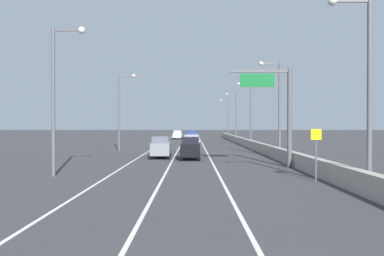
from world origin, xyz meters
TOP-DOWN VIEW (x-y plane):
  - ground_plane at (0.00, 64.00)m, footprint 320.00×320.00m
  - lane_stripe_left at (-5.50, 55.00)m, footprint 0.16×130.00m
  - lane_stripe_center at (-2.00, 55.00)m, footprint 0.16×130.00m
  - lane_stripe_right at (1.50, 55.00)m, footprint 0.16×130.00m
  - jersey_barrier_right at (7.76, 40.00)m, footprint 0.60×120.00m
  - overhead_sign_gantry at (6.42, 25.19)m, footprint 4.68×0.36m
  - speed_advisory_sign at (6.86, 17.68)m, footprint 0.60×0.11m
  - lamp_post_right_near at (8.02, 13.99)m, footprint 2.14×0.44m
  - lamp_post_right_second at (8.03, 33.92)m, footprint 2.14×0.44m
  - lamp_post_right_third at (8.12, 53.86)m, footprint 2.14×0.44m
  - lamp_post_right_fourth at (8.11, 73.80)m, footprint 2.14×0.44m
  - lamp_post_right_fifth at (8.33, 93.73)m, footprint 2.14×0.44m
  - lamp_post_left_near at (-8.68, 19.99)m, footprint 2.14×0.44m
  - lamp_post_left_mid at (-8.87, 43.91)m, footprint 2.14×0.44m
  - car_silver_0 at (-0.28, 40.23)m, footprint 1.84×4.15m
  - car_blue_1 at (-0.34, 79.98)m, footprint 1.98×4.84m
  - car_black_2 at (-0.38, 32.27)m, footprint 1.86×4.33m
  - car_white_3 at (-3.39, 83.86)m, footprint 2.07×4.47m
  - car_gray_4 at (-3.25, 33.91)m, footprint 1.95×4.64m

SIDE VIEW (x-z plane):
  - ground_plane at x=0.00m, z-range 0.00..0.00m
  - lane_stripe_left at x=-5.50m, z-range 0.00..0.00m
  - lane_stripe_center at x=-2.00m, z-range 0.00..0.00m
  - lane_stripe_right at x=1.50m, z-range 0.00..0.00m
  - jersey_barrier_right at x=7.76m, z-range 0.00..1.10m
  - car_white_3 at x=-3.39m, z-range 0.00..1.92m
  - car_blue_1 at x=-0.34m, z-range 0.00..1.98m
  - car_black_2 at x=-0.38m, z-range -0.01..2.09m
  - car_gray_4 at x=-3.25m, z-range -0.01..2.10m
  - car_silver_0 at x=-0.28m, z-range -0.01..2.12m
  - speed_advisory_sign at x=6.86m, z-range 0.26..3.26m
  - overhead_sign_gantry at x=6.42m, z-range 0.98..8.48m
  - lamp_post_right_near at x=8.02m, z-range 0.74..10.14m
  - lamp_post_right_second at x=8.03m, z-range 0.74..10.14m
  - lamp_post_right_third at x=8.12m, z-range 0.74..10.14m
  - lamp_post_right_fourth at x=8.11m, z-range 0.74..10.14m
  - lamp_post_right_fifth at x=8.33m, z-range 0.74..10.14m
  - lamp_post_left_near at x=-8.68m, z-range 0.74..10.14m
  - lamp_post_left_mid at x=-8.87m, z-range 0.74..10.14m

